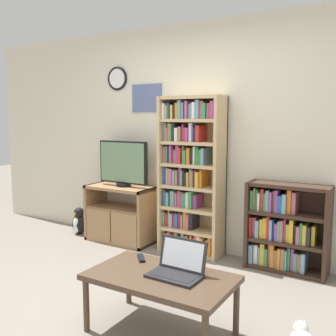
{
  "coord_description": "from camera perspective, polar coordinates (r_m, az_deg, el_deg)",
  "views": [
    {
      "loc": [
        1.93,
        -2.29,
        1.54
      ],
      "look_at": [
        -0.01,
        0.95,
        1.05
      ],
      "focal_mm": 42.0,
      "sensor_mm": 36.0,
      "label": 1
    }
  ],
  "objects": [
    {
      "name": "penguin_figurine",
      "position": [
        5.36,
        -12.8,
        -7.65
      ],
      "size": [
        0.19,
        0.17,
        0.36
      ],
      "color": "black",
      "rests_on": "ground_plane"
    },
    {
      "name": "tv_stand",
      "position": [
        4.93,
        -6.96,
        -6.63
      ],
      "size": [
        0.85,
        0.42,
        0.69
      ],
      "color": "#9E754C",
      "rests_on": "ground_plane"
    },
    {
      "name": "laptop",
      "position": [
        2.84,
        1.46,
        -14.15
      ],
      "size": [
        0.37,
        0.27,
        0.24
      ],
      "rotation": [
        0.0,
        0.0,
        -0.03
      ],
      "color": "#232326",
      "rests_on": "coffee_table"
    },
    {
      "name": "remote_near_laptop",
      "position": [
        3.16,
        -3.93,
        -12.9
      ],
      "size": [
        0.14,
        0.15,
        0.02
      ],
      "rotation": [
        0.0,
        0.0,
        0.74
      ],
      "color": "black",
      "rests_on": "coffee_table"
    },
    {
      "name": "wall_back",
      "position": [
        4.49,
        5.34,
        4.4
      ],
      "size": [
        6.79,
        0.09,
        2.6
      ],
      "color": "beige",
      "rests_on": "ground_plane"
    },
    {
      "name": "ground_plane",
      "position": [
        3.37,
        -8.74,
        -19.87
      ],
      "size": [
        18.0,
        18.0,
        0.0
      ],
      "primitive_type": "plane",
      "color": "gray"
    },
    {
      "name": "coffee_table",
      "position": [
        2.89,
        -1.09,
        -16.07
      ],
      "size": [
        1.03,
        0.59,
        0.43
      ],
      "color": "#4C3828",
      "rests_on": "ground_plane"
    },
    {
      "name": "television",
      "position": [
        4.81,
        -6.53,
        0.64
      ],
      "size": [
        0.68,
        0.18,
        0.56
      ],
      "color": "black",
      "rests_on": "tv_stand"
    },
    {
      "name": "bookshelf_tall",
      "position": [
        4.42,
        3.16,
        -1.09
      ],
      "size": [
        0.73,
        0.3,
        1.77
      ],
      "color": "tan",
      "rests_on": "ground_plane"
    },
    {
      "name": "bookshelf_short",
      "position": [
        4.15,
        16.39,
        -8.49
      ],
      "size": [
        0.8,
        0.28,
        0.89
      ],
      "color": "#3D281E",
      "rests_on": "ground_plane"
    }
  ]
}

